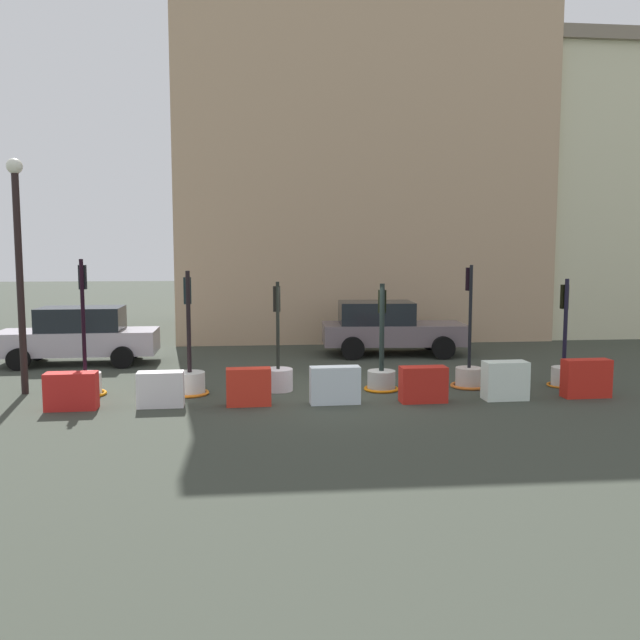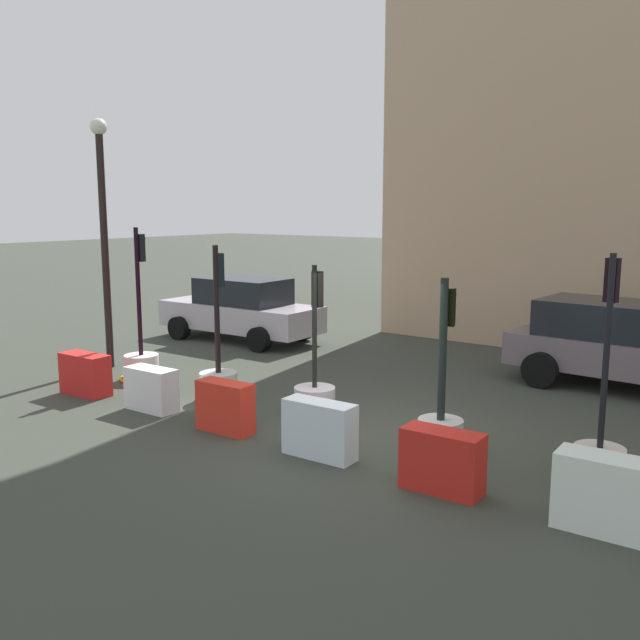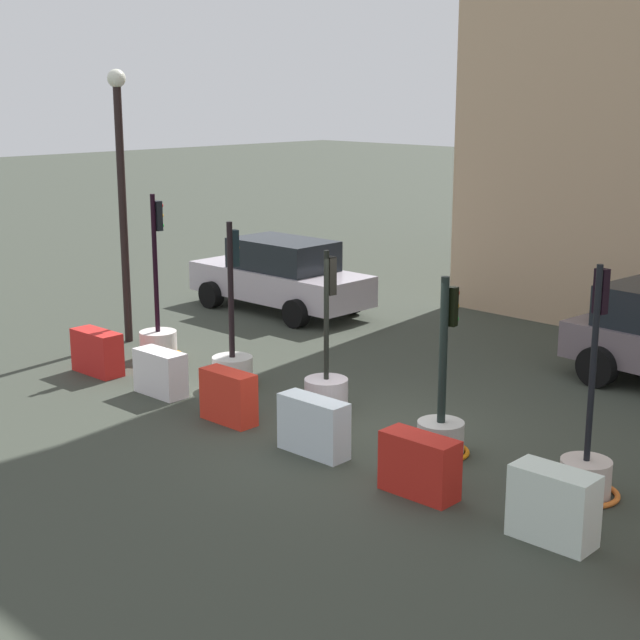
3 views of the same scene
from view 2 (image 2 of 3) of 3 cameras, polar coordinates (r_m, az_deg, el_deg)
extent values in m
plane|color=#363B31|center=(10.91, 3.37, -9.83)|extent=(120.00, 120.00, 0.00)
cylinder|color=silver|center=(14.89, -14.61, -3.81)|extent=(0.71, 0.71, 0.53)
cylinder|color=black|center=(14.61, -14.87, 2.27)|extent=(0.09, 0.09, 2.65)
cube|color=black|center=(14.61, -14.71, 5.83)|extent=(0.17, 0.13, 0.56)
sphere|color=red|center=(14.65, -14.51, 6.58)|extent=(0.10, 0.10, 0.10)
sphere|color=orange|center=(14.66, -14.48, 5.85)|extent=(0.10, 0.10, 0.10)
sphere|color=green|center=(14.67, -14.45, 5.12)|extent=(0.10, 0.10, 0.10)
torus|color=orange|center=(14.94, -14.58, -4.66)|extent=(0.94, 0.94, 0.07)
cylinder|color=silver|center=(13.03, -8.43, -5.48)|extent=(0.71, 0.71, 0.53)
cylinder|color=black|center=(12.73, -8.58, 0.85)|extent=(0.10, 0.10, 2.37)
cube|color=black|center=(12.74, -8.38, 4.12)|extent=(0.17, 0.16, 0.63)
sphere|color=red|center=(12.79, -8.21, 5.08)|extent=(0.09, 0.09, 0.09)
sphere|color=orange|center=(12.81, -8.19, 4.15)|extent=(0.09, 0.09, 0.09)
sphere|color=green|center=(12.83, -8.17, 3.22)|extent=(0.09, 0.09, 0.09)
torus|color=orange|center=(13.09, -8.40, -6.45)|extent=(0.89, 0.89, 0.07)
cylinder|color=silver|center=(11.87, -0.45, -6.85)|extent=(0.71, 0.71, 0.53)
cylinder|color=black|center=(11.57, -0.46, -0.58)|extent=(0.08, 0.08, 2.10)
cube|color=black|center=(11.58, -0.22, 2.57)|extent=(0.18, 0.16, 0.61)
sphere|color=red|center=(11.63, -0.03, 3.61)|extent=(0.10, 0.10, 0.10)
sphere|color=orange|center=(11.65, -0.03, 2.62)|extent=(0.10, 0.10, 0.10)
sphere|color=green|center=(11.68, -0.03, 1.62)|extent=(0.10, 0.10, 0.10)
cylinder|color=#B5B3AE|center=(10.47, 9.97, -9.41)|extent=(0.67, 0.67, 0.48)
cylinder|color=black|center=(10.13, 10.17, -2.47)|extent=(0.12, 0.12, 2.11)
cube|color=black|center=(10.12, 10.70, 1.05)|extent=(0.19, 0.16, 0.55)
sphere|color=red|center=(10.16, 11.00, 2.12)|extent=(0.10, 0.10, 0.10)
sphere|color=orange|center=(10.18, 10.97, 1.09)|extent=(0.10, 0.10, 0.10)
sphere|color=green|center=(10.21, 10.94, 0.07)|extent=(0.10, 0.10, 0.10)
torus|color=orange|center=(10.54, 9.93, -10.45)|extent=(0.84, 0.84, 0.07)
cylinder|color=beige|center=(9.88, 22.17, -11.11)|extent=(0.65, 0.65, 0.49)
cylinder|color=black|center=(9.48, 22.73, -2.50)|extent=(0.08, 0.08, 2.53)
cube|color=black|center=(9.44, 23.12, 3.06)|extent=(0.18, 0.15, 0.56)
sphere|color=red|center=(9.50, 23.22, 4.23)|extent=(0.10, 0.10, 0.10)
sphere|color=orange|center=(9.52, 23.15, 3.11)|extent=(0.10, 0.10, 0.10)
sphere|color=green|center=(9.54, 23.07, 1.99)|extent=(0.10, 0.10, 0.10)
torus|color=orange|center=(9.95, 22.09, -12.22)|extent=(0.90, 0.90, 0.07)
cube|color=red|center=(14.00, -18.94, -4.29)|extent=(1.08, 0.47, 0.80)
cube|color=white|center=(12.60, -13.85, -5.61)|extent=(1.00, 0.45, 0.77)
cube|color=red|center=(11.20, -7.89, -7.17)|extent=(0.98, 0.40, 0.82)
cube|color=silver|center=(10.01, -0.04, -9.09)|extent=(1.11, 0.42, 0.83)
cube|color=red|center=(9.01, 10.12, -11.49)|extent=(1.05, 0.46, 0.80)
cube|color=white|center=(8.46, 22.35, -13.22)|extent=(1.00, 0.49, 0.88)
cube|color=#685C62|center=(14.88, 24.43, -2.69)|extent=(4.67, 2.15, 0.66)
cube|color=black|center=(14.91, 22.49, 0.14)|extent=(2.44, 1.79, 0.71)
cylinder|color=black|center=(16.28, 20.51, -2.64)|extent=(0.73, 0.32, 0.72)
cylinder|color=black|center=(14.45, 17.86, -3.97)|extent=(0.73, 0.32, 0.72)
cube|color=#B6ACB6|center=(18.71, -6.67, 0.34)|extent=(4.63, 1.78, 0.69)
cube|color=black|center=(18.54, -6.43, 2.42)|extent=(2.42, 1.53, 0.69)
cylinder|color=black|center=(18.57, -1.53, -0.76)|extent=(0.63, 0.29, 0.63)
cylinder|color=black|center=(17.19, -5.08, -1.61)|extent=(0.63, 0.29, 0.63)
cylinder|color=black|center=(20.37, -7.98, 0.06)|extent=(0.63, 0.29, 0.63)
cylinder|color=black|center=(19.12, -11.63, -0.65)|extent=(0.63, 0.29, 0.63)
cylinder|color=black|center=(15.90, -17.45, 5.29)|extent=(0.16, 0.16, 5.13)
sphere|color=silver|center=(15.96, -17.94, 15.05)|extent=(0.36, 0.36, 0.36)
camera|label=1|loc=(9.77, -94.26, -2.12)|focal=36.65mm
camera|label=3|loc=(4.09, 150.39, 13.46)|focal=53.82mm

